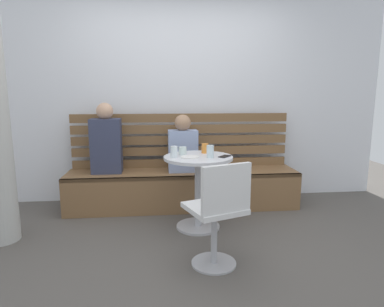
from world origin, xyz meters
The scene contains 14 objects.
ground centered at (0.00, 0.00, 0.00)m, with size 8.00×8.00×0.00m, color #514C47.
back_wall centered at (0.00, 1.64, 1.45)m, with size 5.20×0.10×2.90m, color silver.
booth_bench centered at (0.00, 1.20, 0.22)m, with size 2.70×0.52×0.44m.
booth_backrest centered at (0.00, 1.44, 0.78)m, with size 2.65×0.04×0.66m.
cafe_table centered at (0.10, 0.56, 0.52)m, with size 0.68×0.68×0.74m.
white_chair centered at (0.16, -0.25, 0.46)m, with size 0.51×0.51×0.85m.
person_adult centered at (-0.88, 1.23, 0.80)m, with size 0.34×0.22×0.80m.
person_child_left centered at (0.00, 1.21, 0.74)m, with size 0.34×0.22×0.67m.
cup_tumbler_orange centered at (0.19, 0.72, 0.79)m, with size 0.07×0.07×0.10m, color orange.
cup_water_clear centered at (-0.14, 0.52, 0.80)m, with size 0.07×0.07×0.11m, color white.
cup_glass_tall centered at (0.21, 0.47, 0.80)m, with size 0.07×0.07×0.12m, color silver.
cup_glass_short centered at (-0.04, 0.66, 0.78)m, with size 0.08×0.08×0.08m, color silver.
plate_small centered at (0.02, 0.50, 0.75)m, with size 0.17×0.17×0.01m, color white.
phone_on_table centered at (0.36, 0.51, 0.74)m, with size 0.07×0.14×0.01m, color black.
Camera 1 is at (-0.29, -2.65, 1.36)m, focal length 31.37 mm.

